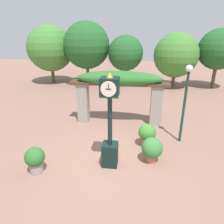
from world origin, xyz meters
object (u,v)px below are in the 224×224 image
at_px(pedestal_clock, 110,124).
at_px(potted_plant_near_left, 152,149).
at_px(potted_plant_near_right, 35,159).
at_px(potted_plant_far_left, 147,134).
at_px(lamp_post, 186,95).

xyz_separation_m(pedestal_clock, potted_plant_near_left, (1.40, 0.34, -0.98)).
bearing_deg(potted_plant_near_left, potted_plant_near_right, -163.84).
xyz_separation_m(potted_plant_near_right, potted_plant_far_left, (3.56, 2.17, 0.02)).
bearing_deg(lamp_post, potted_plant_far_left, -158.71).
relative_size(potted_plant_near_left, potted_plant_near_right, 1.03).
bearing_deg(pedestal_clock, lamp_post, 36.71).
relative_size(pedestal_clock, potted_plant_near_left, 3.46).
bearing_deg(potted_plant_far_left, potted_plant_near_right, -148.61).
distance_m(pedestal_clock, potted_plant_far_left, 2.16).
xyz_separation_m(potted_plant_near_left, potted_plant_far_left, (-0.13, 1.10, 0.01)).
relative_size(potted_plant_near_right, potted_plant_far_left, 0.95).
xyz_separation_m(pedestal_clock, lamp_post, (2.66, 1.98, 0.52)).
bearing_deg(pedestal_clock, potted_plant_near_left, 13.57).
distance_m(potted_plant_far_left, lamp_post, 2.11).
relative_size(pedestal_clock, lamp_post, 1.00).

